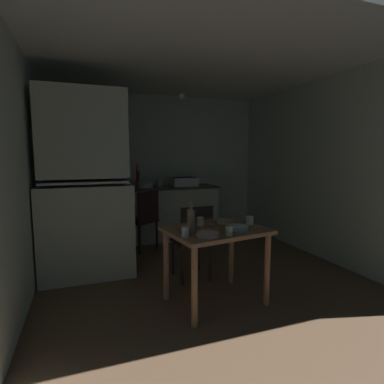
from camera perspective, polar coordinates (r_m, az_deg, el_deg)
name	(u,v)px	position (r m, az deg, el deg)	size (l,w,h in m)	color
ground_plane	(193,267)	(4.02, 0.22, -14.02)	(4.64, 4.64, 0.00)	brown
wall_back	(158,166)	(5.54, -6.37, 4.89)	(3.74, 0.10, 2.49)	beige
wall_left	(24,174)	(3.58, -29.19, 2.92)	(0.10, 3.71, 2.49)	silver
wall_right	(314,169)	(4.74, 22.06, 4.07)	(0.10, 3.71, 2.49)	beige
ceiling_slab	(193,63)	(3.91, 0.24, 23.24)	(3.74, 3.71, 0.10)	white
hutch_cabinet	(85,191)	(3.75, -19.46, 0.17)	(1.06, 0.58, 2.18)	beige
counter_cabinet	(173,212)	(5.31, -3.52, -3.76)	(1.48, 0.64, 0.90)	beige
sink_basin	(184,181)	(5.30, -1.53, 1.99)	(0.44, 0.34, 0.15)	white
hand_pump	(138,177)	(5.14, -10.17, 2.76)	(0.05, 0.27, 0.39)	#B21E19
mixing_bowl_counter	(146,185)	(5.08, -8.76, 1.24)	(0.24, 0.24, 0.07)	white
stoneware_crock	(159,183)	(5.17, -6.22, 1.65)	(0.10, 0.10, 0.12)	beige
dining_table	(216,240)	(2.96, 4.51, -9.09)	(1.02, 0.84, 0.74)	#9D6D47
chair_far_side	(193,240)	(3.52, 0.22, -9.07)	(0.42, 0.42, 0.88)	#311F1B
chair_by_counter	(144,219)	(4.63, -9.12, -4.98)	(0.55, 0.55, 0.91)	black
serving_bowl_wide	(208,234)	(2.64, 2.98, -8.00)	(0.19, 0.19, 0.04)	tan
soup_bowl_small	(238,228)	(2.91, 8.66, -6.67)	(0.19, 0.19, 0.04)	#ADD1C1
sauce_dish	(224,221)	(3.17, 6.12, -5.49)	(0.16, 0.16, 0.04)	tan
teacup_mint	(229,231)	(2.68, 7.04, -7.29)	(0.07, 0.07, 0.08)	beige
teacup_cream	(250,220)	(3.14, 10.82, -5.26)	(0.08, 0.08, 0.08)	white
mug_tall	(185,232)	(2.63, -1.29, -7.50)	(0.06, 0.06, 0.08)	white
mug_dark	(200,221)	(3.03, 1.59, -5.57)	(0.07, 0.07, 0.09)	beige
glass_bottle	(191,221)	(2.72, -0.17, -5.41)	(0.07, 0.07, 0.29)	olive
table_knife	(213,230)	(2.86, 3.93, -7.16)	(0.18, 0.02, 0.01)	silver
teaspoon_near_bowl	(187,228)	(2.95, -1.04, -6.74)	(0.16, 0.02, 0.01)	beige
teaspoon_by_cup	(207,223)	(3.14, 2.85, -5.89)	(0.16, 0.02, 0.01)	beige
pendant_bulb	(182,96)	(4.05, -1.93, 17.59)	(0.08, 0.08, 0.08)	#F9EFCC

